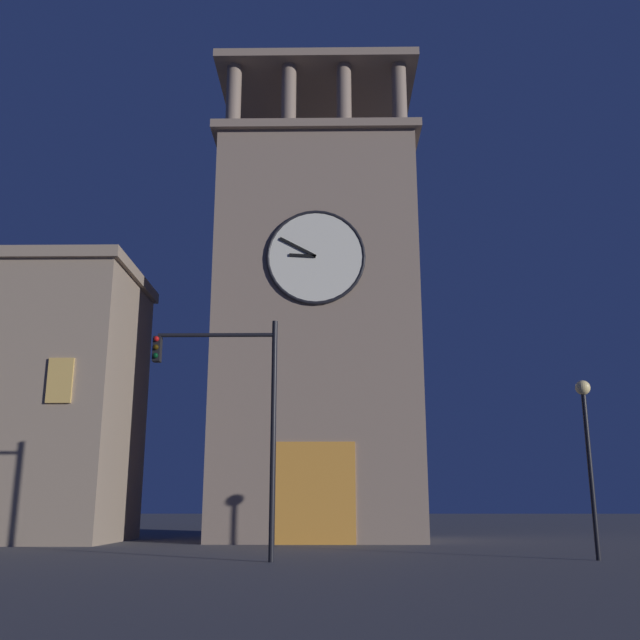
# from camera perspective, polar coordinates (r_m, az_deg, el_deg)

# --- Properties ---
(ground_plane) EXTENTS (200.00, 200.00, 0.00)m
(ground_plane) POSITION_cam_1_polar(r_m,az_deg,el_deg) (30.83, 0.22, -17.35)
(ground_plane) COLOR #4C4C51
(clocktower) EXTENTS (9.60, 7.73, 24.59)m
(clocktower) POSITION_cam_1_polar(r_m,az_deg,el_deg) (33.83, -0.23, -0.56)
(clocktower) COLOR gray
(clocktower) RESTS_ON ground_plane
(traffic_signal_near) EXTENTS (3.65, 0.41, 6.80)m
(traffic_signal_near) POSITION_cam_1_polar(r_m,az_deg,el_deg) (20.90, -6.60, -6.29)
(traffic_signal_near) COLOR black
(traffic_signal_near) RESTS_ON ground_plane
(street_lamp) EXTENTS (0.44, 0.44, 5.13)m
(street_lamp) POSITION_cam_1_polar(r_m,az_deg,el_deg) (22.68, 20.51, -8.40)
(street_lamp) COLOR black
(street_lamp) RESTS_ON ground_plane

